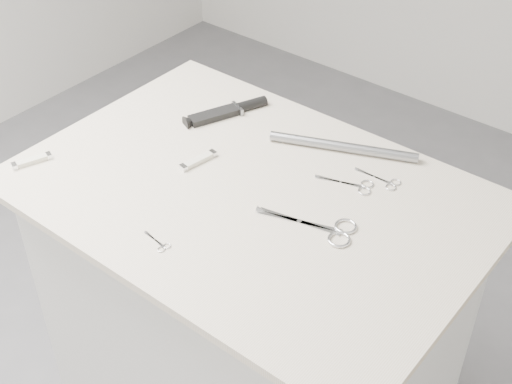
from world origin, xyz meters
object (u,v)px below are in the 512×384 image
Objects in this scene: embroidery_scissors_b at (384,181)px; tiny_scissors at (159,243)px; pocket_knife_b at (198,160)px; large_shears at (327,229)px; pocket_knife_a at (32,161)px; embroidery_scissors_a at (355,185)px; sheathed_knife at (231,111)px; metal_rail at (343,147)px; plinth at (252,335)px.

embroidery_scissors_b is 0.51m from tiny_scissors.
pocket_knife_b reaches higher than tiny_scissors.
pocket_knife_a reaches higher than large_shears.
embroidery_scissors_b and tiny_scissors have the same top height.
embroidery_scissors_a is 0.40m from sheathed_knife.
metal_rail is at bearing -33.54° from pocket_knife_b.
plinth is 4.46× the size of sheathed_knife.
large_shears is 0.33m from tiny_scissors.
large_shears is 0.21m from embroidery_scissors_b.
plinth is 7.13× the size of embroidery_scissors_a.
large_shears reaches higher than tiny_scissors.
pocket_knife_a is at bearing -152.90° from plinth.
pocket_knife_b is 0.33m from metal_rail.
pocket_knife_a reaches higher than tiny_scissors.
metal_rail reaches higher than sheathed_knife.
sheathed_knife is 0.59× the size of metal_rail.
tiny_scissors is at bearing -143.87° from pocket_knife_b.
tiny_scissors is 0.73× the size of pocket_knife_b.
plinth is 12.75× the size of tiny_scissors.
pocket_knife_a is (-0.65, -0.43, 0.00)m from embroidery_scissors_b.
embroidery_scissors_b is (0.04, 0.05, -0.00)m from embroidery_scissors_a.
pocket_knife_a is 0.93× the size of pocket_knife_b.
embroidery_scissors_a is at bearing 86.53° from large_shears.
plinth is 0.57m from sheathed_knife.
pocket_knife_b reaches higher than plinth.
plinth is at bearing 163.65° from large_shears.
sheathed_knife is 2.24× the size of pocket_knife_a.
embroidery_scissors_a is 1.19× the size of embroidery_scissors_b.
plinth is 8.51× the size of embroidery_scissors_b.
sheathed_knife is at bearing 30.39° from pocket_knife_b.
embroidery_scissors_b is at bearing 44.91° from plinth.
plinth is 0.55m from metal_rail.
large_shears is at bearing -81.51° from pocket_knife_b.
embroidery_scissors_b reaches higher than plinth.
tiny_scissors is 0.28m from pocket_knife_b.
embroidery_scissors_b is 1.50× the size of tiny_scissors.
embroidery_scissors_a is 0.13m from metal_rail.
sheathed_knife is 0.22m from pocket_knife_b.
pocket_knife_b reaches higher than pocket_knife_a.
embroidery_scissors_b is 0.14m from metal_rail.
pocket_knife_a is (-0.22, -0.44, -0.00)m from sheathed_knife.
large_shears is 0.68m from pocket_knife_a.
plinth is at bearing 89.87° from tiny_scissors.
sheathed_knife is at bearing 178.20° from embroidery_scissors_b.
large_shears is 0.16m from embroidery_scissors_a.
sheathed_knife is 0.49m from pocket_knife_a.
metal_rail is at bearing 85.67° from tiny_scissors.
large_shears is 0.60× the size of metal_rail.
embroidery_scissors_a is 0.63× the size of sheathed_knife.
metal_rail is (0.11, 0.49, 0.01)m from tiny_scissors.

